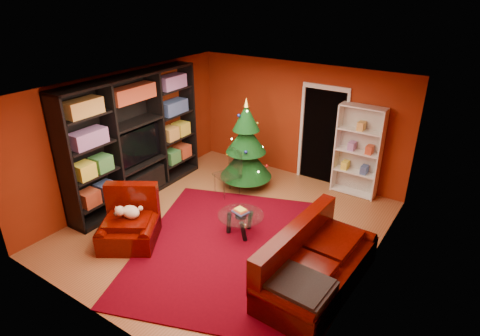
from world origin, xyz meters
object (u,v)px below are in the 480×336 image
Objects in this scene: rug at (235,248)px; acrylic_chair at (227,175)px; christmas_tree at (246,145)px; gift_box_red at (238,168)px; coffee_table at (241,224)px; gift_box_teal at (250,165)px; dog at (131,212)px; sofa at (319,260)px; armchair at (128,223)px; media_unit at (135,138)px; white_bookshelf at (358,152)px.

rug is 1.98m from acrylic_chair.
acrylic_chair is (-0.11, -0.56, -0.52)m from christmas_tree.
rug is at bearing -56.94° from gift_box_red.
coffee_table is (-0.15, 0.41, 0.20)m from rug.
gift_box_red is at bearing 134.76° from acrylic_chair.
gift_box_teal is 0.34× the size of coffee_table.
christmas_tree is at bearing 47.89° from dog.
sofa reaches higher than dog.
christmas_tree is at bearing -42.47° from gift_box_red.
coffee_table is 0.90× the size of acrylic_chair.
rug is 3.70× the size of armchair.
gift_box_red is 1.20m from acrylic_chair.
acrylic_chair is at bearing 31.73° from media_unit.
dog is at bearing 105.74° from sofa.
armchair is at bearing -135.00° from dog.
christmas_tree reaches higher than gift_box_teal.
media_unit is at bearing -145.21° from white_bookshelf.
armchair is 1.11× the size of acrylic_chair.
white_bookshelf is (3.74, 2.57, -0.31)m from media_unit.
white_bookshelf reaches higher than acrylic_chair.
white_bookshelf is 1.97× the size of armchair.
acrylic_chair is (0.39, 2.36, 0.06)m from armchair.
rug is at bearing -62.00° from gift_box_teal.
armchair reaches higher than gift_box_teal.
acrylic_chair is (1.53, 1.01, -0.82)m from media_unit.
rug is at bearing 90.13° from sofa.
christmas_tree is at bearing 54.08° from sofa.
white_bookshelf is 4.64m from dog.
rug is at bearing -6.08° from dog.
media_unit is 1.68× the size of white_bookshelf.
coffee_table reaches higher than gift_box_teal.
christmas_tree is 7.30× the size of gift_box_teal.
christmas_tree is 0.92× the size of sofa.
gift_box_red is at bearing 123.06° from rug.
dog is at bearing -91.69° from gift_box_teal.
rug is 2.53m from christmas_tree.
gift_box_red is 4.16m from sofa.
sofa is (3.13, 0.72, -0.11)m from dog.
coffee_table reaches higher than gift_box_red.
gift_box_red is 0.23× the size of acrylic_chair.
gift_box_red is 3.43m from armchair.
dog reaches higher than gift_box_teal.
rug is 18.19× the size of gift_box_red.
christmas_tree reaches higher than gift_box_red.
media_unit is 4.08× the size of coffee_table.
acrylic_chair is (-1.07, 1.09, 0.24)m from coffee_table.
gift_box_teal is at bearing 118.00° from rug.
dog reaches higher than coffee_table.
white_bookshelf is at bearing 24.05° from armchair.
media_unit is at bearing -118.69° from gift_box_teal.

